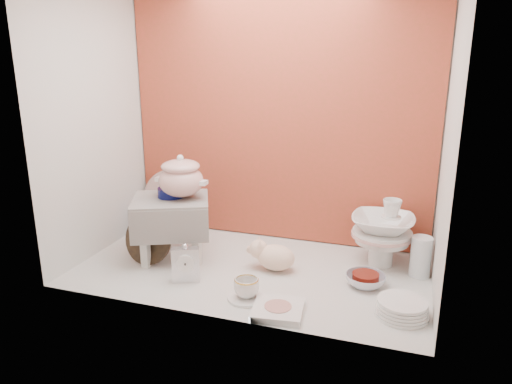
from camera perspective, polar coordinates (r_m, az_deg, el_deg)
ground at (r=2.59m, az=-0.57°, el=-9.04°), size 1.80×1.80×0.00m
niche_shell at (r=2.52m, az=0.74°, el=12.25°), size 1.86×1.03×1.53m
step_stool at (r=2.70m, az=-9.85°, el=-4.21°), size 0.51×0.48×0.34m
soup_tureen at (r=2.62m, az=-8.79°, el=1.82°), size 0.35×0.35×0.24m
cobalt_bowl at (r=2.67m, az=-9.98°, el=-0.03°), size 0.18×0.18×0.05m
floral_platter at (r=3.16m, az=-9.82°, el=-0.82°), size 0.39×0.14×0.38m
blue_white_vase at (r=3.06m, az=-11.35°, el=-2.59°), size 0.26×0.26×0.27m
lacquer_tray at (r=2.68m, az=-12.52°, el=-5.34°), size 0.29×0.13×0.28m
mantel_clock at (r=2.45m, az=-8.24°, el=-8.24°), size 0.14×0.10×0.20m
plush_pig at (r=2.55m, az=2.35°, el=-7.63°), size 0.30×0.26×0.15m
teacup_saucer at (r=2.30m, az=-1.11°, el=-12.28°), size 0.21×0.21×0.01m
gold_rim_teacup at (r=2.28m, az=-1.12°, el=-11.12°), size 0.14×0.14×0.09m
lattice_dish at (r=2.19m, az=2.58°, el=-13.61°), size 0.24×0.24×0.03m
dinner_plate_stack at (r=2.25m, az=16.74°, el=-12.89°), size 0.28×0.28×0.07m
crystal_bowl at (r=2.46m, az=12.70°, el=-10.06°), size 0.23×0.23×0.06m
clear_glass_vase at (r=2.61m, az=18.75°, el=-7.19°), size 0.12×0.12×0.21m
porcelain_tower at (r=2.66m, az=14.58°, el=-4.54°), size 0.38×0.38×0.37m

